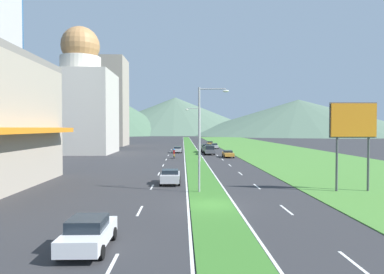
# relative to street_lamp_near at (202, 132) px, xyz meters

# --- Properties ---
(ground_plane) EXTENTS (600.00, 600.00, 0.00)m
(ground_plane) POSITION_rel_street_lamp_near_xyz_m (0.39, -5.00, -5.32)
(ground_plane) COLOR #2D2D30
(grass_median) EXTENTS (3.20, 240.00, 0.06)m
(grass_median) POSITION_rel_street_lamp_near_xyz_m (0.39, 55.00, -5.29)
(grass_median) COLOR #387028
(grass_median) RESTS_ON ground_plane
(grass_verge_right) EXTENTS (24.00, 240.00, 0.06)m
(grass_verge_right) POSITION_rel_street_lamp_near_xyz_m (20.99, 55.00, -5.29)
(grass_verge_right) COLOR #477F33
(grass_verge_right) RESTS_ON ground_plane
(lane_dash_left_1) EXTENTS (0.16, 2.80, 0.01)m
(lane_dash_left_1) POSITION_rel_street_lamp_near_xyz_m (-4.71, -15.74, -5.32)
(lane_dash_left_1) COLOR silver
(lane_dash_left_1) RESTS_ON ground_plane
(lane_dash_left_2) EXTENTS (0.16, 2.80, 0.01)m
(lane_dash_left_2) POSITION_rel_street_lamp_near_xyz_m (-4.71, -6.48, -5.32)
(lane_dash_left_2) COLOR silver
(lane_dash_left_2) RESTS_ON ground_plane
(lane_dash_left_3) EXTENTS (0.16, 2.80, 0.01)m
(lane_dash_left_3) POSITION_rel_street_lamp_near_xyz_m (-4.71, 2.78, -5.32)
(lane_dash_left_3) COLOR silver
(lane_dash_left_3) RESTS_ON ground_plane
(lane_dash_left_4) EXTENTS (0.16, 2.80, 0.01)m
(lane_dash_left_4) POSITION_rel_street_lamp_near_xyz_m (-4.71, 12.04, -5.32)
(lane_dash_left_4) COLOR silver
(lane_dash_left_4) RESTS_ON ground_plane
(lane_dash_left_5) EXTENTS (0.16, 2.80, 0.01)m
(lane_dash_left_5) POSITION_rel_street_lamp_near_xyz_m (-4.71, 21.30, -5.32)
(lane_dash_left_5) COLOR silver
(lane_dash_left_5) RESTS_ON ground_plane
(lane_dash_left_6) EXTENTS (0.16, 2.80, 0.01)m
(lane_dash_left_6) POSITION_rel_street_lamp_near_xyz_m (-4.71, 30.56, -5.32)
(lane_dash_left_6) COLOR silver
(lane_dash_left_6) RESTS_ON ground_plane
(lane_dash_left_7) EXTENTS (0.16, 2.80, 0.01)m
(lane_dash_left_7) POSITION_rel_street_lamp_near_xyz_m (-4.71, 39.82, -5.32)
(lane_dash_left_7) COLOR silver
(lane_dash_left_7) RESTS_ON ground_plane
(lane_dash_left_8) EXTENTS (0.16, 2.80, 0.01)m
(lane_dash_left_8) POSITION_rel_street_lamp_near_xyz_m (-4.71, 49.08, -5.32)
(lane_dash_left_8) COLOR silver
(lane_dash_left_8) RESTS_ON ground_plane
(lane_dash_left_9) EXTENTS (0.16, 2.80, 0.01)m
(lane_dash_left_9) POSITION_rel_street_lamp_near_xyz_m (-4.71, 58.34, -5.32)
(lane_dash_left_9) COLOR silver
(lane_dash_left_9) RESTS_ON ground_plane
(lane_dash_right_1) EXTENTS (0.16, 2.80, 0.01)m
(lane_dash_right_1) POSITION_rel_street_lamp_near_xyz_m (5.49, -15.74, -5.32)
(lane_dash_right_1) COLOR silver
(lane_dash_right_1) RESTS_ON ground_plane
(lane_dash_right_2) EXTENTS (0.16, 2.80, 0.01)m
(lane_dash_right_2) POSITION_rel_street_lamp_near_xyz_m (5.49, -6.48, -5.32)
(lane_dash_right_2) COLOR silver
(lane_dash_right_2) RESTS_ON ground_plane
(lane_dash_right_3) EXTENTS (0.16, 2.80, 0.01)m
(lane_dash_right_3) POSITION_rel_street_lamp_near_xyz_m (5.49, 2.78, -5.32)
(lane_dash_right_3) COLOR silver
(lane_dash_right_3) RESTS_ON ground_plane
(lane_dash_right_4) EXTENTS (0.16, 2.80, 0.01)m
(lane_dash_right_4) POSITION_rel_street_lamp_near_xyz_m (5.49, 12.04, -5.32)
(lane_dash_right_4) COLOR silver
(lane_dash_right_4) RESTS_ON ground_plane
(lane_dash_right_5) EXTENTS (0.16, 2.80, 0.01)m
(lane_dash_right_5) POSITION_rel_street_lamp_near_xyz_m (5.49, 21.30, -5.32)
(lane_dash_right_5) COLOR silver
(lane_dash_right_5) RESTS_ON ground_plane
(lane_dash_right_6) EXTENTS (0.16, 2.80, 0.01)m
(lane_dash_right_6) POSITION_rel_street_lamp_near_xyz_m (5.49, 30.56, -5.32)
(lane_dash_right_6) COLOR silver
(lane_dash_right_6) RESTS_ON ground_plane
(lane_dash_right_7) EXTENTS (0.16, 2.80, 0.01)m
(lane_dash_right_7) POSITION_rel_street_lamp_near_xyz_m (5.49, 39.82, -5.32)
(lane_dash_right_7) COLOR silver
(lane_dash_right_7) RESTS_ON ground_plane
(lane_dash_right_8) EXTENTS (0.16, 2.80, 0.01)m
(lane_dash_right_8) POSITION_rel_street_lamp_near_xyz_m (5.49, 49.08, -5.32)
(lane_dash_right_8) COLOR silver
(lane_dash_right_8) RESTS_ON ground_plane
(lane_dash_right_9) EXTENTS (0.16, 2.80, 0.01)m
(lane_dash_right_9) POSITION_rel_street_lamp_near_xyz_m (5.49, 58.34, -5.32)
(lane_dash_right_9) COLOR silver
(lane_dash_right_9) RESTS_ON ground_plane
(edge_line_median_left) EXTENTS (0.16, 240.00, 0.01)m
(edge_line_median_left) POSITION_rel_street_lamp_near_xyz_m (-1.36, 55.00, -5.32)
(edge_line_median_left) COLOR silver
(edge_line_median_left) RESTS_ON ground_plane
(edge_line_median_right) EXTENTS (0.16, 240.00, 0.01)m
(edge_line_median_right) POSITION_rel_street_lamp_near_xyz_m (2.14, 55.00, -5.32)
(edge_line_median_right) COLOR silver
(edge_line_median_right) RESTS_ON ground_plane
(domed_building) EXTENTS (14.27, 14.27, 28.30)m
(domed_building) POSITION_rel_street_lamp_near_xyz_m (-24.55, 46.33, 6.36)
(domed_building) COLOR #B7B2A8
(domed_building) RESTS_ON ground_plane
(midrise_colored) EXTENTS (12.65, 12.65, 27.93)m
(midrise_colored) POSITION_rel_street_lamp_near_xyz_m (-26.23, 78.78, 8.64)
(midrise_colored) COLOR #9E9384
(midrise_colored) RESTS_ON ground_plane
(hill_far_left) EXTENTS (145.55, 145.55, 43.40)m
(hill_far_left) POSITION_rel_street_lamp_near_xyz_m (-78.48, 248.20, 16.38)
(hill_far_left) COLOR #47664C
(hill_far_left) RESTS_ON ground_plane
(hill_far_center) EXTENTS (170.47, 170.47, 34.16)m
(hill_far_center) POSITION_rel_street_lamp_near_xyz_m (-8.50, 284.06, 11.76)
(hill_far_center) COLOR #516B56
(hill_far_center) RESTS_ON ground_plane
(hill_far_right) EXTENTS (193.91, 193.91, 28.90)m
(hill_far_right) POSITION_rel_street_lamp_near_xyz_m (93.48, 242.42, 9.12)
(hill_far_right) COLOR #516B56
(hill_far_right) RESTS_ON ground_plane
(street_lamp_near) EXTENTS (2.70, 0.46, 9.30)m
(street_lamp_near) POSITION_rel_street_lamp_near_xyz_m (0.00, 0.00, 0.00)
(street_lamp_near) COLOR #99999E
(street_lamp_near) RESTS_ON ground_plane
(street_lamp_mid) EXTENTS (2.61, 0.33, 9.13)m
(street_lamp_mid) POSITION_rel_street_lamp_near_xyz_m (0.94, 26.76, -0.10)
(street_lamp_mid) COLOR #99999E
(street_lamp_mid) RESTS_ON ground_plane
(billboard_roadside) EXTENTS (4.29, 0.28, 8.00)m
(billboard_roadside) POSITION_rel_street_lamp_near_xyz_m (13.48, -0.08, 0.64)
(billboard_roadside) COLOR #4C4C51
(billboard_roadside) RESTS_ON ground_plane
(car_0) EXTENTS (1.92, 4.51, 1.42)m
(car_0) POSITION_rel_street_lamp_near_xyz_m (-2.90, 47.30, -4.59)
(car_0) COLOR #B2B2B7
(car_0) RESTS_ON ground_plane
(car_1) EXTENTS (1.90, 4.69, 1.45)m
(car_1) POSITION_rel_street_lamp_near_xyz_m (7.06, 62.45, -4.58)
(car_1) COLOR #B2B2B7
(car_1) RESTS_ON ground_plane
(car_2) EXTENTS (2.03, 4.17, 1.55)m
(car_2) POSITION_rel_street_lamp_near_xyz_m (-6.19, -13.72, -4.54)
(car_2) COLOR silver
(car_2) RESTS_ON ground_plane
(car_3) EXTENTS (2.00, 4.49, 1.45)m
(car_3) POSITION_rel_street_lamp_near_xyz_m (7.02, 76.91, -4.57)
(car_3) COLOR #C6842D
(car_3) RESTS_ON ground_plane
(car_4) EXTENTS (1.94, 4.68, 1.35)m
(car_4) POSITION_rel_street_lamp_near_xyz_m (7.08, 34.95, -4.61)
(car_4) COLOR #C6842D
(car_4) RESTS_ON ground_plane
(car_5) EXTENTS (2.02, 4.01, 1.48)m
(car_5) POSITION_rel_street_lamp_near_xyz_m (-3.00, 4.56, -4.55)
(car_5) COLOR #B2B2B7
(car_5) RESTS_ON ground_plane
(pickup_truck_0) EXTENTS (2.18, 5.40, 2.00)m
(pickup_truck_0) POSITION_rel_street_lamp_near_xyz_m (3.78, 47.97, -4.34)
(pickup_truck_0) COLOR #515459
(pickup_truck_0) RESTS_ON ground_plane
(pickup_truck_1) EXTENTS (2.18, 5.40, 2.00)m
(pickup_truck_1) POSITION_rel_street_lamp_near_xyz_m (3.93, 41.58, -4.34)
(pickup_truck_1) COLOR #515459
(pickup_truck_1) RESTS_ON ground_plane
(motorcycle_rider) EXTENTS (0.36, 2.00, 1.80)m
(motorcycle_rider) POSITION_rel_street_lamp_near_xyz_m (-3.33, 33.00, -4.58)
(motorcycle_rider) COLOR black
(motorcycle_rider) RESTS_ON ground_plane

